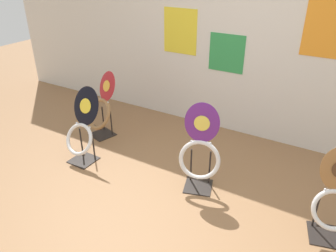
{
  "coord_description": "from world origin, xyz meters",
  "views": [
    {
      "loc": [
        1.18,
        -1.91,
        2.16
      ],
      "look_at": [
        -0.37,
        0.72,
        0.55
      ],
      "focal_mm": 35.0,
      "sensor_mm": 36.0,
      "label": 1
    }
  ],
  "objects_px": {
    "toilet_seat_display_woodgrain": "(335,200)",
    "toilet_seat_display_purple_note": "(200,153)",
    "toilet_seat_display_crimson_swirl": "(101,110)",
    "toilet_seat_display_jazz_black": "(82,131)"
  },
  "relations": [
    {
      "from": "toilet_seat_display_woodgrain",
      "to": "toilet_seat_display_purple_note",
      "type": "relative_size",
      "value": 0.86
    },
    {
      "from": "toilet_seat_display_woodgrain",
      "to": "toilet_seat_display_jazz_black",
      "type": "xyz_separation_m",
      "value": [
        -2.62,
        -0.18,
        0.0
      ]
    },
    {
      "from": "toilet_seat_display_purple_note",
      "to": "toilet_seat_display_woodgrain",
      "type": "bearing_deg",
      "value": -1.08
    },
    {
      "from": "toilet_seat_display_crimson_swirl",
      "to": "toilet_seat_display_purple_note",
      "type": "relative_size",
      "value": 0.9
    },
    {
      "from": "toilet_seat_display_jazz_black",
      "to": "toilet_seat_display_woodgrain",
      "type": "bearing_deg",
      "value": 3.92
    },
    {
      "from": "toilet_seat_display_woodgrain",
      "to": "toilet_seat_display_purple_note",
      "type": "xyz_separation_m",
      "value": [
        -1.23,
        0.02,
        0.04
      ]
    },
    {
      "from": "toilet_seat_display_purple_note",
      "to": "toilet_seat_display_jazz_black",
      "type": "bearing_deg",
      "value": -171.67
    },
    {
      "from": "toilet_seat_display_crimson_swirl",
      "to": "toilet_seat_display_jazz_black",
      "type": "distance_m",
      "value": 0.61
    },
    {
      "from": "toilet_seat_display_crimson_swirl",
      "to": "toilet_seat_display_purple_note",
      "type": "bearing_deg",
      "value": -12.95
    },
    {
      "from": "toilet_seat_display_woodgrain",
      "to": "toilet_seat_display_purple_note",
      "type": "height_order",
      "value": "toilet_seat_display_purple_note"
    }
  ]
}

